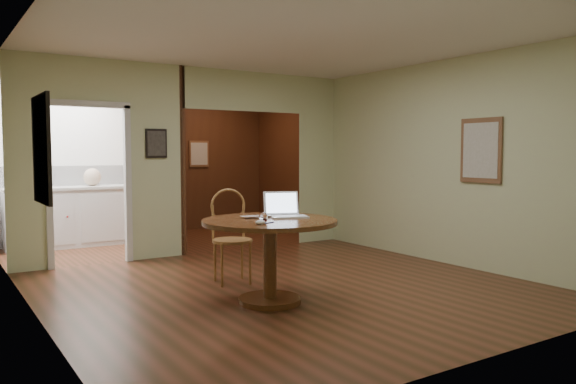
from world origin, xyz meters
TOP-DOWN VIEW (x-y plane):
  - floor at (0.00, 0.00)m, footprint 5.00×5.00m
  - room_shell at (-0.47, 3.10)m, footprint 5.20×7.50m
  - dining_table at (-0.50, -0.37)m, footprint 1.32×1.32m
  - chair at (-0.40, 0.65)m, footprint 0.53×0.53m
  - open_laptop at (-0.25, -0.28)m, footprint 0.42×0.42m
  - closed_laptop at (-0.55, -0.23)m, footprint 0.31×0.21m
  - mouse at (-0.77, -0.66)m, footprint 0.10×0.06m
  - wine_glass at (-0.68, -0.56)m, footprint 0.09×0.09m
  - pen at (-0.65, -0.61)m, footprint 0.12×0.05m
  - kitchen_cabinet at (-1.35, 4.20)m, footprint 2.06×0.60m
  - grocery_bag at (-1.05, 4.20)m, footprint 0.34×0.31m

SIDE VIEW (x-z plane):
  - floor at x=0.00m, z-range 0.00..0.00m
  - kitchen_cabinet at x=-1.35m, z-range 0.00..0.94m
  - chair at x=-0.40m, z-range 0.06..1.12m
  - dining_table at x=-0.50m, z-range 0.20..1.02m
  - pen at x=-0.65m, z-range 0.82..0.83m
  - closed_laptop at x=-0.55m, z-range 0.82..0.85m
  - mouse at x=-0.77m, z-range 0.82..0.87m
  - wine_glass at x=-0.68m, z-range 0.82..0.92m
  - open_laptop at x=-0.25m, z-range 0.76..1.02m
  - grocery_bag at x=-1.05m, z-range 0.94..1.22m
  - room_shell at x=-0.47m, z-range -1.21..3.79m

